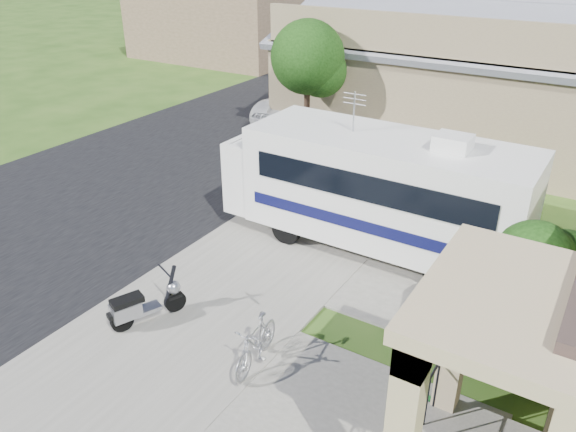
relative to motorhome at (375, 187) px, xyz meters
The scene contains 18 objects.
ground 4.73m from the motorhome, 99.73° to the right, with size 120.00×120.00×0.00m, color #244512.
street_slab 10.11m from the motorhome, 145.75° to the left, with size 9.00×80.00×0.02m, color black.
sidewalk_slab 6.09m from the motorhome, 107.32° to the left, with size 4.00×80.00×0.06m, color slate.
driveway_slab 1.75m from the motorhome, ahead, with size 7.00×6.00×0.05m, color slate.
walk_slab 6.04m from the motorhome, 67.33° to the right, with size 4.00×3.00×0.05m, color slate.
warehouse 9.62m from the motorhome, 94.48° to the left, with size 12.50×8.40×5.04m.
distant_bldg_far 25.01m from the motorhome, 135.22° to the left, with size 10.00×8.00×4.00m, color brown.
distant_bldg_near 33.55m from the motorhome, 118.01° to the left, with size 8.00×7.00×3.20m, color #826D51.
street_tree_a 6.66m from the motorhome, 133.63° to the left, with size 2.44×2.40×4.58m.
street_tree_b 15.43m from the motorhome, 106.88° to the left, with size 2.44×2.40×4.73m.
street_tree_c 24.13m from the motorhome, 100.65° to the left, with size 2.44×2.40×4.42m.
motorhome is the anchor object (origin of this frame).
shrub 4.87m from the motorhome, 34.32° to the right, with size 2.41×2.30×2.95m.
scooter 5.93m from the motorhome, 115.42° to the right, with size 0.86×1.52×1.05m.
bicycle 5.21m from the motorhome, 89.14° to the right, with size 0.44×1.55×0.93m, color #98989F.
pickup_truck 10.47m from the motorhome, 129.23° to the left, with size 2.68×5.82×1.62m, color white.
van 16.88m from the motorhome, 116.15° to the left, with size 2.67×6.56×1.90m, color white.
garden_hose 5.57m from the motorhome, 56.75° to the right, with size 0.35×0.35×0.16m, color #146621.
Camera 1 is at (5.41, -7.00, 6.96)m, focal length 35.00 mm.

